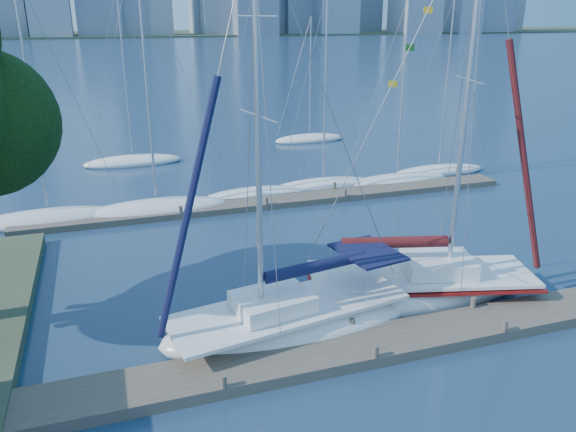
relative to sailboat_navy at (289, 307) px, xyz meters
name	(u,v)px	position (x,y,z in m)	size (l,w,h in m)	color
ground	(363,352)	(1.99, -2.00, -1.04)	(700.00, 700.00, 0.00)	navy
near_dock	(363,347)	(1.99, -2.00, -0.84)	(26.00, 2.00, 0.40)	#50453B
far_dock	(279,201)	(3.99, 14.00, -0.86)	(30.00, 1.80, 0.36)	#50453B
far_shore	(108,35)	(1.99, 318.00, -1.04)	(800.00, 100.00, 1.50)	#38472D
sailboat_navy	(289,307)	(0.00, 0.00, 0.00)	(9.68, 4.57, 14.21)	white
sailboat_maroon	(421,272)	(5.89, 0.87, 0.09)	(10.04, 5.45, 15.52)	white
bg_boat_0	(49,218)	(-8.98, 14.88, -0.77)	(7.96, 2.60, 13.73)	white
bg_boat_1	(157,208)	(-3.16, 14.63, -0.75)	(8.54, 4.16, 14.74)	white
bg_boat_2	(257,194)	(3.11, 15.65, -0.80)	(7.14, 3.96, 12.37)	white
bg_boat_3	(323,185)	(7.73, 16.12, -0.80)	(7.40, 4.27, 12.58)	white
bg_boat_4	(397,180)	(12.88, 15.62, -0.81)	(7.54, 2.16, 12.23)	white
bg_boat_5	(438,171)	(16.97, 16.91, -0.81)	(7.44, 3.05, 12.18)	white
bg_boat_6	(133,161)	(-3.74, 26.60, -0.78)	(7.55, 4.92, 13.01)	white
bg_boat_7	(309,139)	(11.96, 30.11, -0.81)	(6.66, 2.93, 10.98)	white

